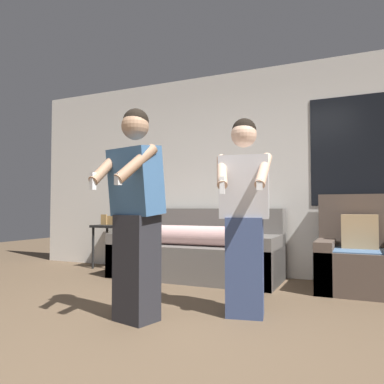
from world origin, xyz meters
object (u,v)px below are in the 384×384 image
couch (197,253)px  side_table (111,232)px  person_left (136,212)px  person_right (244,215)px  armchair (360,259)px

couch → side_table: size_ratio=2.68×
side_table → person_left: 2.70m
couch → person_left: size_ratio=1.26×
person_right → armchair: bearing=58.5°
armchair → person_right: size_ratio=0.64×
person_left → person_right: 0.88m
couch → armchair: (1.87, 0.03, 0.03)m
couch → armchair: size_ratio=2.03×
armchair → person_left: size_ratio=0.62×
side_table → person_left: size_ratio=0.47×
person_left → armchair: bearing=49.6°
couch → side_table: (-1.46, 0.20, 0.21)m
person_left → side_table: bearing=130.3°
side_table → person_right: size_ratio=0.48×
couch → person_left: person_left is taller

